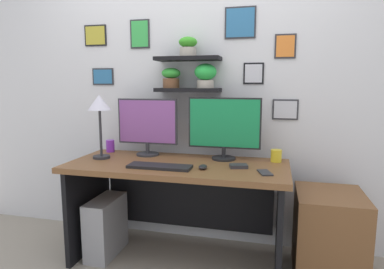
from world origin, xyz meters
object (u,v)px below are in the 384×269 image
(computer_tower_left, at_px, (106,226))
(desk, at_px, (179,189))
(monitor_left, at_px, (147,125))
(coffee_mug, at_px, (276,156))
(computer_mouse, at_px, (203,167))
(keyboard, at_px, (160,166))
(monitor_right, at_px, (224,126))
(desk_lamp, at_px, (100,108))
(pen_cup, at_px, (110,146))
(cell_phone, at_px, (265,173))
(drawer_cabinet, at_px, (328,235))
(scissors_tray, at_px, (239,166))

(computer_tower_left, bearing_deg, desk, 9.66)
(desk, xyz_separation_m, monitor_left, (-0.31, 0.16, 0.46))
(coffee_mug, xyz_separation_m, computer_tower_left, (-1.26, -0.27, -0.57))
(desk, bearing_deg, computer_mouse, -38.17)
(computer_mouse, bearing_deg, keyboard, -172.32)
(monitor_right, xyz_separation_m, computer_mouse, (-0.09, -0.33, -0.24))
(desk, height_order, desk_lamp, desk_lamp)
(monitor_right, height_order, computer_tower_left, monitor_right)
(desk_lamp, height_order, pen_cup, desk_lamp)
(computer_tower_left, bearing_deg, pen_cup, 108.04)
(monitor_right, xyz_separation_m, pen_cup, (-0.97, 0.04, -0.20))
(coffee_mug, bearing_deg, desk, -166.12)
(monitor_left, bearing_deg, pen_cup, 172.97)
(desk_lamp, bearing_deg, monitor_left, 33.35)
(desk, height_order, cell_phone, cell_phone)
(desk_lamp, xyz_separation_m, cell_phone, (1.24, -0.14, -0.38))
(computer_mouse, bearing_deg, cell_phone, -1.02)
(desk, xyz_separation_m, monitor_right, (0.31, 0.16, 0.46))
(desk_lamp, xyz_separation_m, drawer_cabinet, (1.67, 0.03, -0.84))
(pen_cup, bearing_deg, desk_lamp, -77.97)
(desk, relative_size, drawer_cabinet, 2.67)
(computer_mouse, height_order, pen_cup, pen_cup)
(pen_cup, height_order, drawer_cabinet, pen_cup)
(cell_phone, height_order, scissors_tray, scissors_tray)
(desk, relative_size, monitor_left, 3.23)
(desk, xyz_separation_m, scissors_tray, (0.45, -0.08, 0.22))
(monitor_left, distance_m, computer_mouse, 0.66)
(computer_mouse, bearing_deg, monitor_right, 74.74)
(keyboard, height_order, computer_tower_left, keyboard)
(desk, relative_size, pen_cup, 15.85)
(pen_cup, height_order, scissors_tray, pen_cup)
(pen_cup, bearing_deg, keyboard, -35.38)
(keyboard, xyz_separation_m, cell_phone, (0.70, 0.03, -0.01))
(desk, bearing_deg, scissors_tray, -9.68)
(monitor_left, relative_size, coffee_mug, 5.46)
(desk, relative_size, coffee_mug, 17.61)
(monitor_right, distance_m, scissors_tray, 0.37)
(monitor_right, distance_m, cell_phone, 0.53)
(coffee_mug, relative_size, computer_tower_left, 0.20)
(monitor_left, height_order, computer_mouse, monitor_left)
(monitor_right, height_order, scissors_tray, monitor_right)
(coffee_mug, bearing_deg, drawer_cabinet, -26.00)
(desk, bearing_deg, keyboard, -110.00)
(cell_phone, distance_m, coffee_mug, 0.36)
(monitor_right, relative_size, scissors_tray, 4.56)
(monitor_left, distance_m, scissors_tray, 0.83)
(computer_mouse, height_order, drawer_cabinet, computer_mouse)
(pen_cup, relative_size, drawer_cabinet, 0.17)
(monitor_left, distance_m, keyboard, 0.50)
(keyboard, bearing_deg, computer_tower_left, 166.87)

